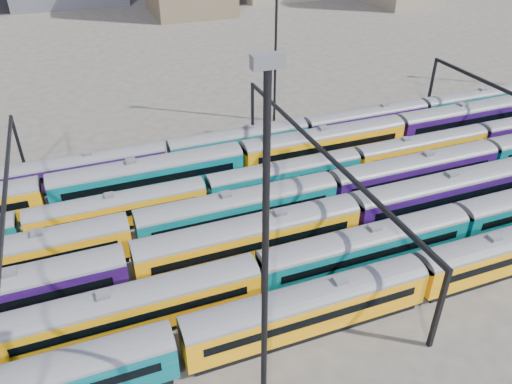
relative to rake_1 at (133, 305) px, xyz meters
name	(u,v)px	position (x,y,z in m)	size (l,w,h in m)	color
ground	(230,231)	(11.42, 10.00, -2.75)	(500.00, 500.00, 0.00)	#453F3A
rake_1	(133,305)	(0.00, 0.00, 0.00)	(106.06, 3.11, 5.23)	black
rake_2	(129,263)	(0.50, 5.00, 0.15)	(134.05, 3.27, 5.52)	black
rake_3	(332,187)	(23.18, 10.00, 0.04)	(129.18, 3.15, 5.31)	black
rake_4	(206,189)	(10.31, 15.00, -0.32)	(112.95, 2.76, 4.63)	black
rake_5	(241,156)	(16.23, 20.00, 0.14)	(133.87, 3.26, 5.51)	black
rake_6	(305,129)	(27.23, 25.00, -0.29)	(114.18, 2.79, 4.68)	black
gantry_1	(7,217)	(-8.58, 10.00, 4.04)	(0.35, 40.35, 8.03)	black
gantry_2	(320,158)	(21.42, 10.00, 4.04)	(0.35, 40.35, 8.03)	black
mast_2	(265,274)	(6.42, -12.00, 11.22)	(1.40, 0.50, 25.60)	black
mast_3	(276,27)	(26.42, 34.00, 11.22)	(1.40, 0.50, 25.60)	black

